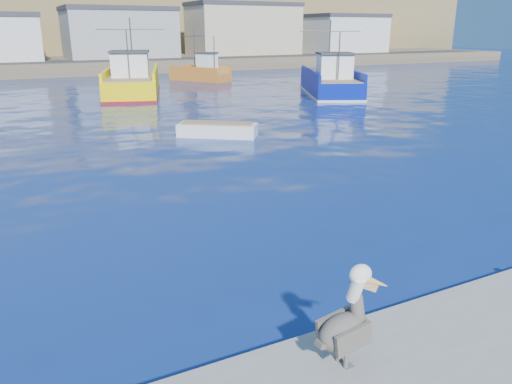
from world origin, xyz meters
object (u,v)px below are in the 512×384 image
Objects in this scene: trawler_yellow_b at (133,82)px; boat_orange at (202,72)px; skiff_mid at (218,131)px; pelican at (348,324)px; skiff_far at (335,81)px; trawler_blue at (331,83)px.

boat_orange is at bearing 41.17° from trawler_yellow_b.
trawler_yellow_b is 3.11× the size of skiff_mid.
skiff_far is at bearing 54.21° from pelican.
trawler_blue is 2.79× the size of skiff_mid.
trawler_yellow_b reaches higher than pelican.
trawler_yellow_b is 20.74m from skiff_mid.
skiff_mid is at bearing 72.63° from pelican.
trawler_blue is 1.64× the size of boat_orange.
pelican is at bearing -125.09° from trawler_blue.
trawler_yellow_b reaches higher than boat_orange.
trawler_blue is (15.94, -8.16, -0.07)m from trawler_yellow_b.
trawler_yellow_b is at bearing 176.95° from skiff_far.
skiff_mid is 29.56m from skiff_far.
boat_orange is at bearing 108.83° from trawler_blue.
boat_orange is (-5.80, 17.02, -0.08)m from trawler_blue.
trawler_blue reaches higher than pelican.
trawler_yellow_b is 17.90m from trawler_blue.
skiff_mid is 20.71m from pelican.
skiff_mid is at bearing -109.91° from boat_orange.
skiff_mid is (-0.58, -20.71, -0.82)m from trawler_yellow_b.
pelican is at bearing -108.90° from boat_orange.
trawler_blue is at bearing -27.11° from trawler_yellow_b.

